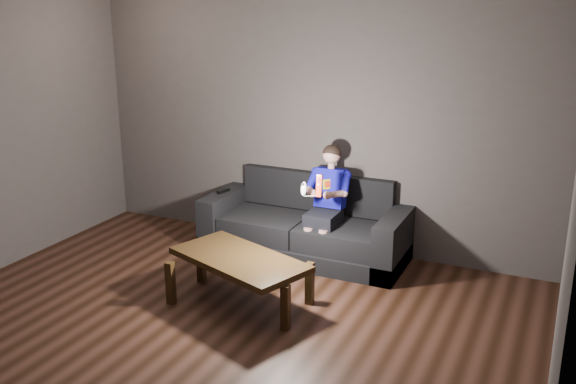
% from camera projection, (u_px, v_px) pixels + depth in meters
% --- Properties ---
extents(floor, '(5.00, 5.00, 0.00)m').
position_uv_depth(floor, '(183.00, 354.00, 4.78)').
color(floor, black).
rests_on(floor, ground).
extents(back_wall, '(5.00, 0.04, 2.70)m').
position_uv_depth(back_wall, '(314.00, 119.00, 6.55)').
color(back_wall, '#3E3635').
rests_on(back_wall, ground).
extents(right_wall, '(0.04, 5.00, 2.70)m').
position_uv_depth(right_wall, '(569.00, 234.00, 3.38)').
color(right_wall, '#3E3635').
rests_on(right_wall, ground).
extents(sofa, '(2.07, 0.89, 0.80)m').
position_uv_depth(sofa, '(307.00, 230.00, 6.57)').
color(sofa, black).
rests_on(sofa, floor).
extents(child, '(0.44, 0.54, 1.08)m').
position_uv_depth(child, '(327.00, 194.00, 6.30)').
color(child, black).
rests_on(child, sofa).
extents(wii_remote_red, '(0.06, 0.08, 0.21)m').
position_uv_depth(wii_remote_red, '(319.00, 186.00, 5.85)').
color(wii_remote_red, '#F23C1B').
rests_on(wii_remote_red, child).
extents(nunchuk_white, '(0.07, 0.09, 0.14)m').
position_uv_depth(nunchuk_white, '(304.00, 189.00, 5.93)').
color(nunchuk_white, white).
rests_on(nunchuk_white, child).
extents(wii_remote_black, '(0.07, 0.17, 0.03)m').
position_uv_depth(wii_remote_black, '(223.00, 191.00, 6.78)').
color(wii_remote_black, black).
rests_on(wii_remote_black, sofa).
extents(coffee_table, '(1.33, 0.98, 0.44)m').
position_uv_depth(coffee_table, '(240.00, 263.00, 5.45)').
color(coffee_table, black).
rests_on(coffee_table, floor).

